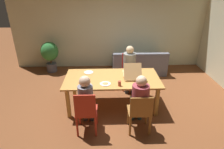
{
  "coord_description": "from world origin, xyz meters",
  "views": [
    {
      "loc": [
        -0.14,
        -4.02,
        2.71
      ],
      "look_at": [
        0.0,
        0.1,
        0.8
      ],
      "focal_mm": 30.81,
      "sensor_mm": 36.0,
      "label": 1
    }
  ],
  "objects_px": {
    "person_2": "(86,98)",
    "couch": "(139,65)",
    "person_1": "(130,65)",
    "chair_2": "(86,112)",
    "chair_1": "(129,70)",
    "plate_0": "(89,72)",
    "plate_1": "(105,84)",
    "potted_plant": "(50,54)",
    "dining_table": "(112,81)",
    "drinking_glass_1": "(120,83)",
    "person_0": "(140,98)",
    "drinking_glass_0": "(146,83)",
    "chair_0": "(140,113)",
    "pizza_box_0": "(131,73)"
  },
  "relations": [
    {
      "from": "chair_2",
      "to": "person_2",
      "type": "distance_m",
      "value": 0.25
    },
    {
      "from": "plate_1",
      "to": "potted_plant",
      "type": "xyz_separation_m",
      "value": [
        -1.86,
        2.5,
        -0.14
      ]
    },
    {
      "from": "drinking_glass_1",
      "to": "person_2",
      "type": "bearing_deg",
      "value": -149.15
    },
    {
      "from": "plate_1",
      "to": "drinking_glass_0",
      "type": "xyz_separation_m",
      "value": [
        0.86,
        -0.14,
        0.06
      ]
    },
    {
      "from": "person_2",
      "to": "plate_1",
      "type": "bearing_deg",
      "value": 52.82
    },
    {
      "from": "chair_0",
      "to": "plate_0",
      "type": "distance_m",
      "value": 1.7
    },
    {
      "from": "chair_0",
      "to": "couch",
      "type": "height_order",
      "value": "chair_0"
    },
    {
      "from": "dining_table",
      "to": "drinking_glass_1",
      "type": "distance_m",
      "value": 0.44
    },
    {
      "from": "chair_0",
      "to": "person_0",
      "type": "relative_size",
      "value": 0.72
    },
    {
      "from": "plate_0",
      "to": "couch",
      "type": "xyz_separation_m",
      "value": [
        1.54,
        1.64,
        -0.49
      ]
    },
    {
      "from": "chair_0",
      "to": "chair_1",
      "type": "distance_m",
      "value": 1.96
    },
    {
      "from": "potted_plant",
      "to": "person_0",
      "type": "bearing_deg",
      "value": -50.13
    },
    {
      "from": "person_2",
      "to": "couch",
      "type": "height_order",
      "value": "person_2"
    },
    {
      "from": "chair_2",
      "to": "chair_1",
      "type": "bearing_deg",
      "value": 61.83
    },
    {
      "from": "plate_0",
      "to": "drinking_glass_1",
      "type": "distance_m",
      "value": 1.01
    },
    {
      "from": "chair_1",
      "to": "drinking_glass_0",
      "type": "bearing_deg",
      "value": -82.33
    },
    {
      "from": "pizza_box_0",
      "to": "potted_plant",
      "type": "bearing_deg",
      "value": 140.24
    },
    {
      "from": "chair_0",
      "to": "pizza_box_0",
      "type": "relative_size",
      "value": 1.46
    },
    {
      "from": "person_0",
      "to": "person_1",
      "type": "height_order",
      "value": "person_1"
    },
    {
      "from": "plate_1",
      "to": "chair_2",
      "type": "bearing_deg",
      "value": -119.97
    },
    {
      "from": "dining_table",
      "to": "person_0",
      "type": "xyz_separation_m",
      "value": [
        0.51,
        -0.83,
        0.03
      ]
    },
    {
      "from": "person_1",
      "to": "pizza_box_0",
      "type": "height_order",
      "value": "person_1"
    },
    {
      "from": "chair_1",
      "to": "person_2",
      "type": "distance_m",
      "value": 2.08
    },
    {
      "from": "dining_table",
      "to": "person_0",
      "type": "distance_m",
      "value": 0.97
    },
    {
      "from": "plate_1",
      "to": "couch",
      "type": "distance_m",
      "value": 2.58
    },
    {
      "from": "drinking_glass_1",
      "to": "plate_0",
      "type": "bearing_deg",
      "value": 134.85
    },
    {
      "from": "chair_1",
      "to": "plate_0",
      "type": "height_order",
      "value": "chair_1"
    },
    {
      "from": "chair_0",
      "to": "person_1",
      "type": "bearing_deg",
      "value": 90.0
    },
    {
      "from": "person_0",
      "to": "plate_0",
      "type": "bearing_deg",
      "value": 133.12
    },
    {
      "from": "chair_1",
      "to": "chair_2",
      "type": "distance_m",
      "value": 2.21
    },
    {
      "from": "dining_table",
      "to": "person_2",
      "type": "xyz_separation_m",
      "value": [
        -0.53,
        -0.8,
        0.03
      ]
    },
    {
      "from": "chair_1",
      "to": "person_1",
      "type": "bearing_deg",
      "value": -90.0
    },
    {
      "from": "chair_2",
      "to": "pizza_box_0",
      "type": "height_order",
      "value": "pizza_box_0"
    },
    {
      "from": "person_0",
      "to": "plate_0",
      "type": "xyz_separation_m",
      "value": [
        -1.08,
        1.15,
        0.05
      ]
    },
    {
      "from": "drinking_glass_0",
      "to": "couch",
      "type": "bearing_deg",
      "value": 83.52
    },
    {
      "from": "plate_1",
      "to": "drinking_glass_1",
      "type": "xyz_separation_m",
      "value": [
        0.3,
        -0.09,
        0.05
      ]
    },
    {
      "from": "person_2",
      "to": "chair_2",
      "type": "bearing_deg",
      "value": -90.0
    },
    {
      "from": "person_0",
      "to": "pizza_box_0",
      "type": "distance_m",
      "value": 0.97
    },
    {
      "from": "chair_2",
      "to": "couch",
      "type": "relative_size",
      "value": 0.54
    },
    {
      "from": "person_1",
      "to": "potted_plant",
      "type": "relative_size",
      "value": 1.22
    },
    {
      "from": "chair_1",
      "to": "potted_plant",
      "type": "relative_size",
      "value": 0.96
    },
    {
      "from": "dining_table",
      "to": "plate_1",
      "type": "height_order",
      "value": "plate_1"
    },
    {
      "from": "chair_2",
      "to": "drinking_glass_0",
      "type": "xyz_separation_m",
      "value": [
        1.23,
        0.52,
        0.32
      ]
    },
    {
      "from": "drinking_glass_1",
      "to": "person_0",
      "type": "bearing_deg",
      "value": -49.99
    },
    {
      "from": "dining_table",
      "to": "couch",
      "type": "height_order",
      "value": "couch"
    },
    {
      "from": "dining_table",
      "to": "plate_0",
      "type": "xyz_separation_m",
      "value": [
        -0.57,
        0.32,
        0.09
      ]
    },
    {
      "from": "pizza_box_0",
      "to": "drinking_glass_1",
      "type": "height_order",
      "value": "pizza_box_0"
    },
    {
      "from": "plate_0",
      "to": "drinking_glass_0",
      "type": "distance_m",
      "value": 1.48
    },
    {
      "from": "dining_table",
      "to": "chair_1",
      "type": "distance_m",
      "value": 1.12
    },
    {
      "from": "person_1",
      "to": "chair_2",
      "type": "height_order",
      "value": "person_1"
    }
  ]
}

